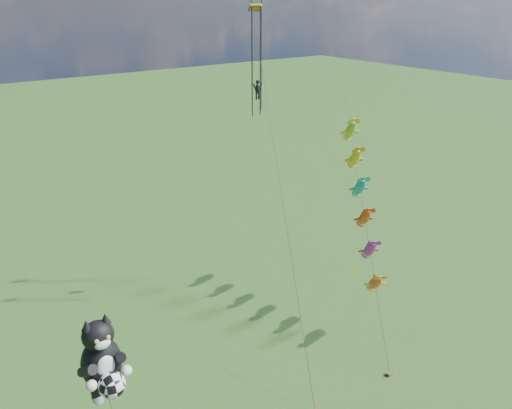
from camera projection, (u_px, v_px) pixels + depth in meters
cat_kite_rig at (103, 361)px, 24.24m from camera, size 2.29×4.03×10.80m
fish_windsock_rig at (362, 203)px, 39.48m from camera, size 8.03×13.92×16.92m
parafoil_rig at (259, 75)px, 37.63m from camera, size 7.53×16.34×24.79m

